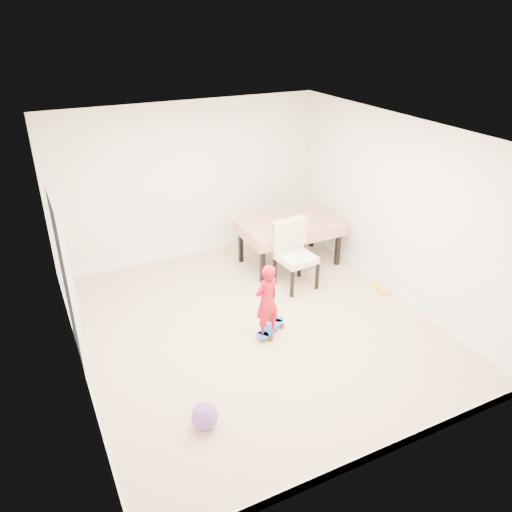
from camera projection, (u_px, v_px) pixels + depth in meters
name	position (u px, v px, depth m)	size (l,w,h in m)	color
ground	(256.00, 326.00, 6.75)	(5.00, 5.00, 0.00)	tan
ceiling	(256.00, 135.00, 5.60)	(4.50, 5.00, 0.04)	white
wall_back	(189.00, 182.00, 8.16)	(4.50, 0.04, 2.60)	silver
wall_front	(386.00, 349.00, 4.18)	(4.50, 0.04, 2.60)	silver
wall_left	(68.00, 277.00, 5.29)	(0.04, 5.00, 2.60)	silver
wall_right	(397.00, 210.00, 7.05)	(0.04, 5.00, 2.60)	silver
door	(69.00, 287.00, 5.66)	(0.10, 0.94, 2.11)	white
baseboard_back	(193.00, 250.00, 8.72)	(4.50, 0.02, 0.12)	white
baseboard_front	(372.00, 456.00, 4.73)	(4.50, 0.02, 0.12)	white
baseboard_left	(85.00, 370.00, 5.84)	(0.02, 5.00, 0.12)	white
baseboard_right	(387.00, 286.00, 7.61)	(0.02, 5.00, 0.12)	white
dining_table	(289.00, 243.00, 8.25)	(1.58, 1.00, 0.74)	red
dining_chair	(297.00, 256.00, 7.48)	(0.57, 0.65, 1.04)	silver
skateboard	(270.00, 329.00, 6.61)	(0.59, 0.22, 0.09)	blue
child	(267.00, 303.00, 6.32)	(0.37, 0.24, 1.01)	#B31123
balloon	(205.00, 416.00, 5.08)	(0.28, 0.28, 0.28)	purple
foam_toy	(379.00, 288.00, 7.61)	(0.06, 0.06, 0.40)	yellow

